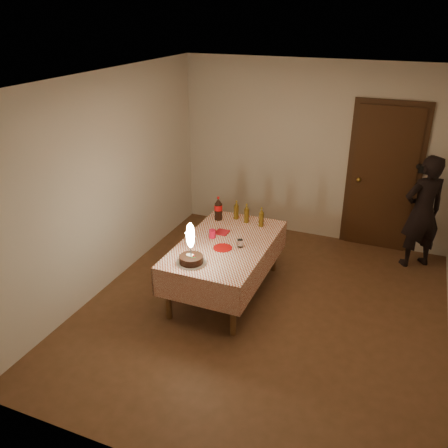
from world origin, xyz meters
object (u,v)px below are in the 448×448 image
Objects in this scene: clear_cup at (240,243)px; cola_bottle at (218,209)px; amber_bottle_left at (236,210)px; birthday_cake at (191,253)px; red_plate at (223,248)px; amber_bottle_mid at (247,214)px; photographer at (422,212)px; dining_table at (226,250)px; amber_bottle_right at (261,218)px; red_cup at (212,234)px.

cola_bottle reaches higher than clear_cup.
birthday_cake is at bearing -91.35° from amber_bottle_left.
birthday_cake reaches higher than red_plate.
clear_cup is 0.35× the size of amber_bottle_left.
photographer is at bearing 25.44° from amber_bottle_mid.
amber_bottle_left reaches higher than dining_table.
red_plate is 0.21m from clear_cup.
amber_bottle_mid is at bearing 103.80° from clear_cup.
clear_cup is at bearing -49.02° from cola_bottle.
dining_table is 3.59× the size of birthday_cake.
amber_bottle_right reaches higher than dining_table.
amber_bottle_right is at bearing 67.97° from dining_table.
photographer is at bearing 44.28° from birthday_cake.
clear_cup is at bearing -139.09° from photographer.
cola_bottle is at bearing 120.30° from dining_table.
red_plate is 0.31m from red_cup.
dining_table is at bearing -92.64° from amber_bottle_mid.
amber_bottle_left is at bearing 100.50° from red_plate.
clear_cup is at bearing -94.28° from amber_bottle_right.
photographer is (2.09, 1.00, -0.03)m from amber_bottle_mid.
photographer reaches higher than red_plate.
photographer reaches higher than birthday_cake.
cola_bottle is at bearing 98.56° from birthday_cake.
amber_bottle_left is at bearing 165.82° from amber_bottle_right.
cola_bottle is (-0.36, 0.73, 0.15)m from red_plate.
photographer reaches higher than amber_bottle_right.
birthday_cake is 0.31× the size of photographer.
red_cup is at bearing -95.97° from amber_bottle_left.
birthday_cake reaches higher than dining_table.
red_plate is 0.14× the size of photographer.
red_plate is at bearing 67.50° from birthday_cake.
amber_bottle_left is 0.17m from amber_bottle_mid.
red_cup is at bearing 162.14° from dining_table.
dining_table is 2.68m from photographer.
red_plate is at bearing -147.49° from clear_cup.
photographer is at bearing 22.66° from amber_bottle_left.
cola_bottle reaches higher than amber_bottle_left.
clear_cup is at bearing -9.94° from dining_table.
amber_bottle_left is (0.21, 0.11, -0.03)m from cola_bottle.
photographer is at bearing 28.87° from amber_bottle_right.
clear_cup is (0.17, 0.11, 0.04)m from red_plate.
amber_bottle_left is at bearing 84.03° from red_cup.
amber_bottle_left is at bearing 114.23° from clear_cup.
red_plate is at bearing -90.50° from amber_bottle_mid.
red_cup is (-0.22, 0.21, 0.05)m from red_plate.
dining_table is 0.24m from clear_cup.
red_cup is 0.55m from cola_bottle.
birthday_cake reaches higher than cola_bottle.
clear_cup is at bearing -14.00° from red_cup.
amber_bottle_mid is at bearing 8.99° from cola_bottle.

